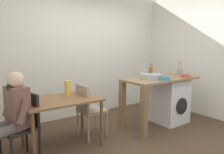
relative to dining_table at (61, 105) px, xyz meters
The scene contains 17 objects.
ground_plane 1.30m from the dining_table, 28.38° to the right, with size 5.46×5.46×0.00m, color #4C3826.
wall_back 1.72m from the dining_table, 50.64° to the left, with size 4.60×0.10×2.70m, color silver.
wall_counter_side 3.27m from the dining_table, ahead, with size 0.10×3.80×2.70m, color silver.
dining_table is the anchor object (origin of this frame).
chair_person_seat 0.57m from the dining_table, behind, with size 0.48×0.48×0.90m.
chair_opposite 0.50m from the dining_table, ahead, with size 0.41×0.41×0.90m.
seated_person 0.71m from the dining_table, behind, with size 0.55×0.54×1.20m.
kitchen_counter 1.71m from the dining_table, ahead, with size 1.50×0.68×0.92m.
washing_machine 2.19m from the dining_table, ahead, with size 0.60×0.61×0.86m.
sink_basin 1.69m from the dining_table, ahead, with size 0.38×0.38×0.09m, color #9EA0A5.
tap 1.69m from the dining_table, ahead, with size 0.02×0.02×0.28m, color #B2B2B7.
bottle_tall_green 1.88m from the dining_table, ahead, with size 0.07×0.07×0.26m.
mixing_bowl 1.82m from the dining_table, 13.74° to the right, with size 0.23×0.23×0.06m.
utensil_crock 2.56m from the dining_table, ahead, with size 0.11×0.11×0.30m.
colander 2.42m from the dining_table, 10.75° to the right, with size 0.20×0.20×0.06m.
vase 0.28m from the dining_table, 33.69° to the left, with size 0.09×0.09×0.25m, color gold.
scissors 1.90m from the dining_table, 10.00° to the right, with size 0.15×0.06×0.01m.
Camera 1 is at (-2.09, -2.35, 1.51)m, focal length 33.21 mm.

